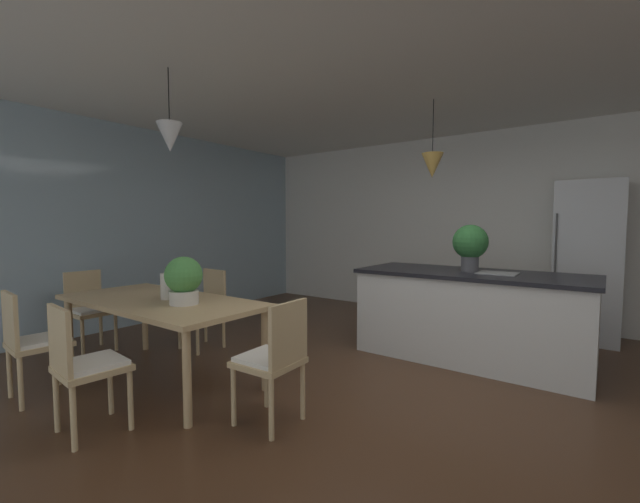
% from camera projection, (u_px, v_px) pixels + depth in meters
% --- Properties ---
extents(ground_plane, '(10.00, 8.40, 0.04)m').
position_uv_depth(ground_plane, '(408.00, 407.00, 3.06)').
color(ground_plane, '#4C301E').
extents(ceiling_slab, '(10.00, 8.40, 0.12)m').
position_uv_depth(ceiling_slab, '(414.00, 34.00, 2.87)').
color(ceiling_slab, white).
extents(wall_back_kitchen, '(10.00, 0.12, 2.70)m').
position_uv_depth(wall_back_kitchen, '(505.00, 227.00, 5.60)').
color(wall_back_kitchen, white).
rests_on(wall_back_kitchen, ground_plane).
extents(window_wall_left_glazing, '(0.06, 8.40, 2.70)m').
position_uv_depth(window_wall_left_glazing, '(128.00, 227.00, 5.36)').
color(window_wall_left_glazing, '#9EB7C6').
rests_on(window_wall_left_glazing, ground_plane).
extents(dining_table, '(1.99, 0.91, 0.72)m').
position_uv_depth(dining_table, '(160.00, 306.00, 3.51)').
color(dining_table, tan).
rests_on(dining_table, ground_plane).
extents(chair_near_left, '(0.43, 0.43, 0.87)m').
position_uv_depth(chair_near_left, '(32.00, 340.00, 3.13)').
color(chair_near_left, tan).
rests_on(chair_near_left, ground_plane).
extents(chair_far_left, '(0.42, 0.42, 0.87)m').
position_uv_depth(chair_far_left, '(205.00, 305.00, 4.45)').
color(chair_far_left, tan).
rests_on(chair_far_left, ground_plane).
extents(chair_kitchen_end, '(0.42, 0.42, 0.87)m').
position_uv_depth(chair_kitchen_end, '(274.00, 357.00, 2.73)').
color(chair_kitchen_end, tan).
rests_on(chair_kitchen_end, ground_plane).
extents(chair_window_end, '(0.40, 0.40, 0.87)m').
position_uv_depth(chair_window_end, '(89.00, 308.00, 4.33)').
color(chair_window_end, tan).
rests_on(chair_window_end, ground_plane).
extents(chair_near_right, '(0.44, 0.44, 0.87)m').
position_uv_depth(chair_near_right, '(84.00, 364.00, 2.60)').
color(chair_near_right, tan).
rests_on(chair_near_right, ground_plane).
extents(kitchen_island, '(2.23, 0.96, 0.91)m').
position_uv_depth(kitchen_island, '(470.00, 314.00, 4.07)').
color(kitchen_island, silver).
rests_on(kitchen_island, ground_plane).
extents(refrigerator, '(0.68, 0.67, 1.89)m').
position_uv_depth(refrigerator, '(588.00, 261.00, 4.71)').
color(refrigerator, silver).
rests_on(refrigerator, ground_plane).
extents(pendant_over_table, '(0.22, 0.22, 0.70)m').
position_uv_depth(pendant_over_table, '(170.00, 137.00, 3.37)').
color(pendant_over_table, black).
extents(pendant_over_island_main, '(0.23, 0.23, 0.82)m').
position_uv_depth(pendant_over_island_main, '(432.00, 165.00, 4.22)').
color(pendant_over_island_main, black).
extents(potted_plant_on_island, '(0.35, 0.35, 0.48)m').
position_uv_depth(potted_plant_on_island, '(470.00, 244.00, 4.04)').
color(potted_plant_on_island, '#4C4C51').
rests_on(potted_plant_on_island, kitchen_island).
extents(potted_plant_on_table, '(0.31, 0.31, 0.40)m').
position_uv_depth(potted_plant_on_table, '(184.00, 279.00, 3.27)').
color(potted_plant_on_table, beige).
rests_on(potted_plant_on_table, dining_table).
extents(vase_on_dining_table, '(0.12, 0.12, 0.23)m').
position_uv_depth(vase_on_dining_table, '(167.00, 286.00, 3.50)').
color(vase_on_dining_table, silver).
rests_on(vase_on_dining_table, dining_table).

